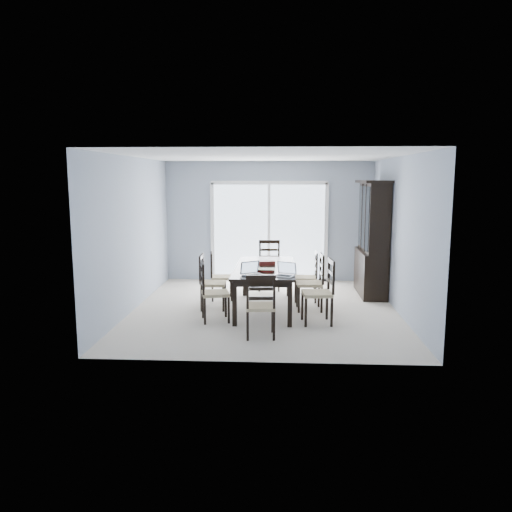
% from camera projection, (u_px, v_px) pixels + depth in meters
% --- Properties ---
extents(floor, '(5.00, 5.00, 0.00)m').
position_uv_depth(floor, '(265.00, 309.00, 8.61)').
color(floor, beige).
rests_on(floor, ground).
extents(ceiling, '(5.00, 5.00, 0.00)m').
position_uv_depth(ceiling, '(265.00, 156.00, 8.21)').
color(ceiling, white).
rests_on(ceiling, back_wall).
extents(back_wall, '(4.50, 0.02, 2.60)m').
position_uv_depth(back_wall, '(269.00, 222.00, 10.87)').
color(back_wall, '#939EB0').
rests_on(back_wall, floor).
extents(wall_left, '(0.02, 5.00, 2.60)m').
position_uv_depth(wall_left, '(134.00, 234.00, 8.53)').
color(wall_left, '#939EB0').
rests_on(wall_left, floor).
extents(wall_right, '(0.02, 5.00, 2.60)m').
position_uv_depth(wall_right, '(400.00, 235.00, 8.29)').
color(wall_right, '#939EB0').
rests_on(wall_right, floor).
extents(balcony, '(4.50, 2.00, 0.10)m').
position_uv_depth(balcony, '(270.00, 274.00, 12.07)').
color(balcony, gray).
rests_on(balcony, ground).
extents(railing, '(4.50, 0.06, 1.10)m').
position_uv_depth(railing, '(271.00, 244.00, 12.96)').
color(railing, '#99999E').
rests_on(railing, balcony).
extents(dining_table, '(1.00, 2.20, 0.75)m').
position_uv_depth(dining_table, '(265.00, 271.00, 8.51)').
color(dining_table, black).
rests_on(dining_table, floor).
extents(china_hutch, '(0.50, 1.38, 2.20)m').
position_uv_depth(china_hutch, '(372.00, 240.00, 9.57)').
color(china_hutch, black).
rests_on(china_hutch, floor).
extents(sliding_door, '(2.52, 0.05, 2.18)m').
position_uv_depth(sliding_door, '(269.00, 231.00, 10.88)').
color(sliding_door, silver).
rests_on(sliding_door, floor).
extents(chair_left_near, '(0.51, 0.50, 1.09)m').
position_uv_depth(chair_left_near, '(209.00, 285.00, 7.82)').
color(chair_left_near, black).
rests_on(chair_left_near, floor).
extents(chair_left_mid, '(0.44, 0.42, 1.10)m').
position_uv_depth(chair_left_mid, '(208.00, 276.00, 8.56)').
color(chair_left_mid, black).
rests_on(chair_left_mid, floor).
extents(chair_left_far, '(0.45, 0.44, 1.02)m').
position_uv_depth(chair_left_far, '(217.00, 271.00, 9.24)').
color(chair_left_far, black).
rests_on(chair_left_far, floor).
extents(chair_right_near, '(0.49, 0.48, 1.17)m').
position_uv_depth(chair_right_near, '(324.00, 284.00, 7.70)').
color(chair_right_near, black).
rests_on(chair_right_near, floor).
extents(chair_right_mid, '(0.46, 0.44, 1.12)m').
position_uv_depth(chair_right_mid, '(315.00, 276.00, 8.49)').
color(chair_right_mid, black).
rests_on(chair_right_mid, floor).
extents(chair_right_far, '(0.41, 0.40, 1.06)m').
position_uv_depth(chair_right_far, '(310.00, 271.00, 9.12)').
color(chair_right_far, black).
rests_on(chair_right_far, floor).
extents(chair_end_near, '(0.44, 0.45, 1.08)m').
position_uv_depth(chair_end_near, '(261.00, 299.00, 6.96)').
color(chair_end_near, black).
rests_on(chair_end_near, floor).
extents(chair_end_far, '(0.44, 0.45, 1.14)m').
position_uv_depth(chair_end_far, '(269.00, 259.00, 10.14)').
color(chair_end_far, black).
rests_on(chair_end_far, floor).
extents(laptop_dark, '(0.39, 0.36, 0.22)m').
position_uv_depth(laptop_dark, '(254.00, 273.00, 7.65)').
color(laptop_dark, black).
rests_on(laptop_dark, dining_table).
extents(laptop_silver, '(0.37, 0.33, 0.21)m').
position_uv_depth(laptop_silver, '(283.00, 273.00, 7.63)').
color(laptop_silver, silver).
rests_on(laptop_silver, dining_table).
extents(book_stack, '(0.28, 0.22, 0.04)m').
position_uv_depth(book_stack, '(266.00, 270.00, 8.05)').
color(book_stack, maroon).
rests_on(book_stack, dining_table).
extents(cell_phone, '(0.11, 0.05, 0.01)m').
position_uv_depth(cell_phone, '(260.00, 278.00, 7.51)').
color(cell_phone, black).
rests_on(cell_phone, dining_table).
extents(game_box, '(0.30, 0.20, 0.07)m').
position_uv_depth(game_box, '(267.00, 263.00, 8.65)').
color(game_box, '#501010').
rests_on(game_box, dining_table).
extents(hot_tub, '(2.22, 2.03, 1.05)m').
position_uv_depth(hot_tub, '(256.00, 250.00, 12.00)').
color(hot_tub, brown).
rests_on(hot_tub, balcony).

